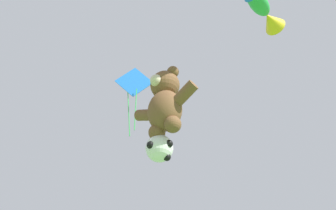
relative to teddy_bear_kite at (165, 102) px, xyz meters
The scene contains 4 objects.
teddy_bear_kite is the anchor object (origin of this frame).
soccer_ball_kite 1.44m from the teddy_bear_kite, 152.72° to the left, with size 0.88×0.87×0.81m.
fish_kite_emerald 5.06m from the teddy_bear_kite, 33.56° to the left, with size 0.80×2.03×0.75m.
diamond_kite 3.25m from the teddy_bear_kite, 163.73° to the left, with size 1.06×1.07×3.06m.
Camera 1 is at (6.87, -2.35, 1.60)m, focal length 40.00 mm.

